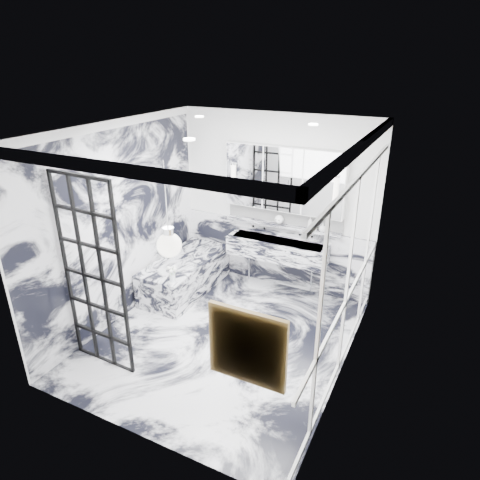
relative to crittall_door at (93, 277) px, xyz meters
The scene contains 25 objects.
floor 1.94m from the crittall_door, 44.03° to the left, with size 3.60×3.60×0.00m, color white.
ceiling 2.22m from the crittall_door, 44.03° to the left, with size 3.60×3.60×0.00m, color white.
wall_back 3.07m from the crittall_door, 68.98° to the left, with size 3.60×3.60×0.00m, color white.
wall_front 1.34m from the crittall_door, 33.80° to the right, with size 3.60×3.60×0.00m, color white.
wall_left 1.19m from the crittall_door, 115.17° to the left, with size 3.60×3.60×0.00m, color white.
wall_right 2.91m from the crittall_door, 21.50° to the left, with size 3.60×3.60×0.00m, color white.
marble_clad_back 3.12m from the crittall_door, 68.81° to the left, with size 3.18×0.05×1.05m, color white.
marble_clad_left 1.18m from the crittall_door, 114.51° to the left, with size 0.02×3.56×2.68m, color white.
panel_molding 2.89m from the crittall_door, 21.64° to the left, with size 0.03×3.40×2.30m, color white.
soap_bottle_a 3.26m from the crittall_door, 58.38° to the left, with size 0.08×0.08×0.20m, color #8C5919.
soap_bottle_b 3.30m from the crittall_door, 57.31° to the left, with size 0.08×0.08×0.18m, color #4C4C51.
soap_bottle_c 3.37m from the crittall_door, 55.50° to the left, with size 0.11×0.11×0.13m, color silver.
face_pot 3.02m from the crittall_door, 66.54° to the left, with size 0.15×0.15×0.15m, color white.
amber_bottle 3.28m from the crittall_door, 57.62° to the left, with size 0.04×0.04×0.10m, color #8C5919.
flower_vase 1.42m from the crittall_door, 82.20° to the left, with size 0.08×0.08×0.12m, color silver.
crittall_door is the anchor object (origin of this frame).
artwork 2.42m from the crittall_door, 16.85° to the right, with size 0.56×0.05×0.56m, color #D85916.
pendant_light 1.57m from the crittall_door, 12.42° to the right, with size 0.22×0.22×0.22m, color white.
trough_sink 2.94m from the crittall_door, 64.48° to the left, with size 1.60×0.45×0.30m, color silver.
ledge 3.05m from the crittall_door, 65.81° to the left, with size 1.90×0.14×0.04m, color silver.
subway_tile 3.11m from the crittall_door, 66.28° to the left, with size 1.90×0.03×0.23m, color white.
mirror_cabinet 3.12m from the crittall_door, 65.85° to the left, with size 1.90×0.16×1.00m, color white.
sconce_left 2.79m from the crittall_door, 80.93° to the left, with size 0.07×0.07×0.40m, color white.
sconce_right 3.45m from the crittall_door, 52.45° to the left, with size 0.07×0.07×0.40m, color white.
bathtub 2.17m from the crittall_door, 92.19° to the left, with size 0.75×1.65×0.55m, color silver.
Camera 1 is at (2.35, -4.20, 3.55)m, focal length 32.00 mm.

